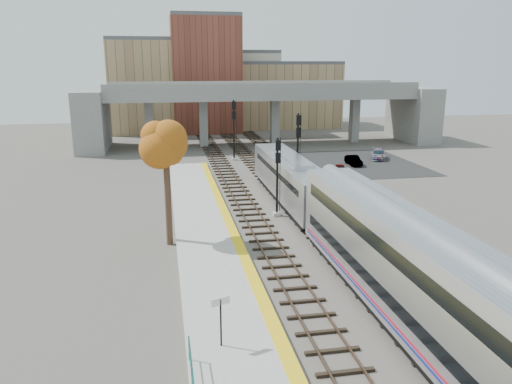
{
  "coord_description": "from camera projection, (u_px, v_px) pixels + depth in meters",
  "views": [
    {
      "loc": [
        -10.04,
        -30.45,
        12.27
      ],
      "look_at": [
        -3.12,
        6.62,
        2.5
      ],
      "focal_mm": 35.0,
      "sensor_mm": 36.0,
      "label": 1
    }
  ],
  "objects": [
    {
      "name": "platform",
      "position": [
        212.0,
        254.0,
        32.5
      ],
      "size": [
        4.5,
        60.0,
        0.35
      ],
      "primitive_type": "cube",
      "color": "#9E9E99",
      "rests_on": "ground"
    },
    {
      "name": "coach",
      "position": [
        413.0,
        275.0,
        22.96
      ],
      "size": [
        3.03,
        25.0,
        5.0
      ],
      "color": "#A8AAB2",
      "rests_on": "ground"
    },
    {
      "name": "parking_lot",
      "position": [
        358.0,
        163.0,
        62.96
      ],
      "size": [
        14.0,
        18.0,
        0.04
      ],
      "primitive_type": "cube",
      "color": "black",
      "rests_on": "ground"
    },
    {
      "name": "signal_mast_mid",
      "position": [
        298.0,
        151.0,
        49.42
      ],
      "size": [
        0.6,
        0.64,
        7.51
      ],
      "color": "#9E9E99",
      "rests_on": "ground"
    },
    {
      "name": "tracks",
      "position": [
        287.0,
        200.0,
        45.88
      ],
      "size": [
        10.7,
        95.0,
        0.25
      ],
      "color": "black",
      "rests_on": "ground"
    },
    {
      "name": "station_sign",
      "position": [
        221.0,
        312.0,
        21.3
      ],
      "size": [
        0.86,
        0.35,
        2.27
      ],
      "rotation": [
        0.0,
        0.0,
        0.35
      ],
      "color": "black",
      "rests_on": "platform"
    },
    {
      "name": "car_b",
      "position": [
        353.0,
        160.0,
        61.43
      ],
      "size": [
        1.39,
        3.63,
        1.18
      ],
      "primitive_type": "imported",
      "rotation": [
        0.0,
        0.0,
        -0.04
      ],
      "color": "#99999E",
      "rests_on": "parking_lot"
    },
    {
      "name": "car_c",
      "position": [
        378.0,
        154.0,
        65.29
      ],
      "size": [
        3.25,
        4.69,
        1.26
      ],
      "primitive_type": "imported",
      "rotation": [
        0.0,
        0.0,
        -0.38
      ],
      "color": "#99999E",
      "rests_on": "parking_lot"
    },
    {
      "name": "tree",
      "position": [
        166.0,
        148.0,
        33.14
      ],
      "size": [
        3.6,
        3.6,
        9.17
      ],
      "color": "#382619",
      "rests_on": "ground"
    },
    {
      "name": "yellow_strip",
      "position": [
        241.0,
        250.0,
        32.8
      ],
      "size": [
        0.7,
        60.0,
        0.01
      ],
      "primitive_type": "cube",
      "color": "yellow",
      "rests_on": "platform"
    },
    {
      "name": "overpass",
      "position": [
        262.0,
        107.0,
        76.07
      ],
      "size": [
        54.0,
        12.0,
        9.5
      ],
      "color": "slate",
      "rests_on": "ground"
    },
    {
      "name": "signal_mast_far",
      "position": [
        234.0,
        130.0,
        63.91
      ],
      "size": [
        0.6,
        0.64,
        7.73
      ],
      "color": "#9E9E99",
      "rests_on": "ground"
    },
    {
      "name": "signal_mast_near",
      "position": [
        277.0,
        179.0,
        40.45
      ],
      "size": [
        0.6,
        0.64,
        6.5
      ],
      "color": "#9E9E99",
      "rests_on": "ground"
    },
    {
      "name": "locomotive",
      "position": [
        291.0,
        178.0,
        44.6
      ],
      "size": [
        3.02,
        19.05,
        4.1
      ],
      "color": "#A8AAB2",
      "rests_on": "ground"
    },
    {
      "name": "car_a",
      "position": [
        340.0,
        169.0,
        56.48
      ],
      "size": [
        2.19,
        3.4,
        1.08
      ],
      "primitive_type": "imported",
      "rotation": [
        0.0,
        0.0,
        -0.32
      ],
      "color": "#99999E",
      "rests_on": "parking_lot"
    },
    {
      "name": "buildings_far",
      "position": [
        221.0,
        87.0,
        95.43
      ],
      "size": [
        43.0,
        21.0,
        20.6
      ],
      "color": "tan",
      "rests_on": "ground"
    },
    {
      "name": "ground",
      "position": [
        319.0,
        249.0,
        33.84
      ],
      "size": [
        160.0,
        160.0,
        0.0
      ],
      "primitive_type": "plane",
      "color": "#47423D",
      "rests_on": "ground"
    }
  ]
}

